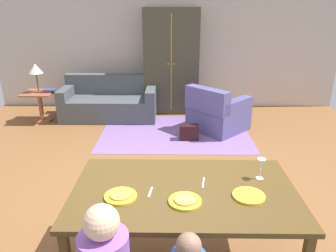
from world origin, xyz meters
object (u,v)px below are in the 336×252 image
at_px(plate_near_woman, 249,196).
at_px(couch, 110,103).
at_px(wine_glass, 261,165).
at_px(handbag, 189,132).
at_px(book_upper, 50,90).
at_px(armchair, 217,113).
at_px(table_lamp, 36,70).
at_px(armoire, 171,61).
at_px(book_lower, 47,91).
at_px(dining_table, 184,196).
at_px(plate_near_child, 185,201).
at_px(plate_near_man, 121,196).
at_px(side_table, 40,102).

relative_size(plate_near_woman, couch, 0.14).
xyz_separation_m(wine_glass, handbag, (-0.46, 2.64, -0.76)).
height_order(plate_near_woman, book_upper, plate_near_woman).
xyz_separation_m(armchair, book_upper, (-3.13, 0.44, 0.30)).
xyz_separation_m(table_lamp, handbag, (2.83, -0.90, -0.88)).
distance_m(armoire, handbag, 1.89).
bearing_deg(book_lower, table_lamp, -177.06).
bearing_deg(armoire, dining_table, -88.35).
distance_m(plate_near_child, table_lamp, 4.72).
height_order(dining_table, wine_glass, wine_glass).
bearing_deg(book_lower, plate_near_child, -57.48).
height_order(plate_near_man, plate_near_woman, same).
xyz_separation_m(couch, book_upper, (-1.08, -0.25, 0.32)).
bearing_deg(plate_near_man, table_lamp, 119.32).
height_order(dining_table, plate_near_man, plate_near_man).
height_order(armchair, book_upper, armchair).
bearing_deg(table_lamp, plate_near_woman, -50.57).
distance_m(plate_near_child, side_table, 4.73).
xyz_separation_m(plate_near_woman, armchair, (0.20, 3.38, -0.45)).
xyz_separation_m(dining_table, plate_near_child, (0.00, -0.18, 0.07)).
height_order(plate_near_woman, armchair, armchair).
bearing_deg(side_table, wine_glass, -47.06).
distance_m(wine_glass, table_lamp, 4.84).
bearing_deg(dining_table, armoire, 91.65).
relative_size(plate_near_child, plate_near_woman, 1.00).
xyz_separation_m(wine_glass, book_lower, (-3.14, 3.55, -0.30)).
height_order(side_table, book_upper, book_upper).
height_order(wine_glass, handbag, wine_glass).
relative_size(plate_near_man, couch, 0.14).
bearing_deg(plate_near_woman, armoire, 97.79).
bearing_deg(armchair, plate_near_child, -101.34).
bearing_deg(plate_near_child, armoire, 91.59).
distance_m(couch, table_lamp, 1.50).
distance_m(plate_near_woman, handbag, 3.00).
distance_m(wine_glass, handbag, 2.79).
bearing_deg(table_lamp, dining_table, -54.54).
bearing_deg(book_upper, table_lamp, -178.65).
relative_size(dining_table, table_lamp, 3.31).
bearing_deg(book_upper, plate_near_child, -58.07).
xyz_separation_m(armoire, book_lower, (-2.36, -0.71, -0.46)).
xyz_separation_m(armchair, side_table, (-3.34, 0.44, 0.06)).
distance_m(dining_table, wine_glass, 0.70).
relative_size(side_table, table_lamp, 1.07).
bearing_deg(armchair, plate_near_man, -109.23).
xyz_separation_m(armoire, book_upper, (-2.30, -0.71, -0.43)).
distance_m(armchair, book_lower, 3.23).
relative_size(plate_near_child, armoire, 0.12).
distance_m(armoire, book_upper, 2.45).
bearing_deg(plate_near_man, wine_glass, 14.78).
bearing_deg(couch, book_lower, -167.57).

